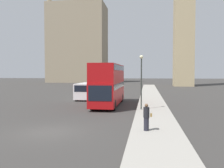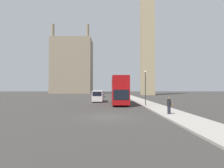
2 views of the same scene
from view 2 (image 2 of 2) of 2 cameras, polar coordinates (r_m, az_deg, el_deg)
ground_plane at (r=16.81m, az=-1.11°, el=-10.57°), size 300.00×300.00×0.00m
sidewalk_strip at (r=18.00m, az=20.64°, el=-9.63°), size 3.15×120.00×0.15m
clock_tower at (r=80.42m, az=11.39°, el=21.02°), size 5.55×5.72×65.11m
building_block_distant at (r=100.27m, az=-12.80°, el=5.64°), size 21.51×14.05×36.57m
red_double_decker_bus at (r=29.67m, az=2.40°, el=-1.72°), size 2.53×10.41×4.58m
white_van at (r=35.45m, az=-4.59°, el=-3.83°), size 2.02×5.78×2.23m
pedestrian at (r=18.22m, az=18.14°, el=-6.71°), size 0.53×0.37×1.64m
street_lamp at (r=26.58m, az=10.86°, el=0.58°), size 0.36×0.36×5.18m
parked_sedan at (r=54.72m, az=-3.64°, el=-3.60°), size 1.88×4.34×1.40m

